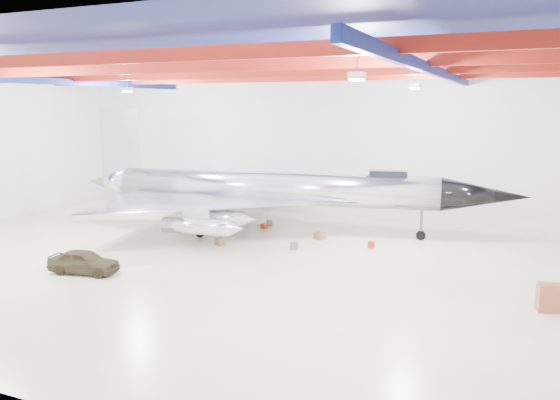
% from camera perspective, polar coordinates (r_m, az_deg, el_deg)
% --- Properties ---
extents(floor, '(40.00, 40.00, 0.00)m').
position_cam_1_polar(floor, '(31.23, -7.38, -6.22)').
color(floor, beige).
rests_on(floor, ground).
extents(wall_back, '(40.00, 0.00, 40.00)m').
position_cam_1_polar(wall_back, '(43.65, 2.63, 5.82)').
color(wall_back, silver).
rests_on(wall_back, floor).
extents(ceiling, '(40.00, 40.00, 0.00)m').
position_cam_1_polar(ceiling, '(30.09, -7.87, 14.33)').
color(ceiling, '#0A0F38').
rests_on(ceiling, wall_back).
extents(ceiling_structure, '(39.50, 29.50, 1.08)m').
position_cam_1_polar(ceiling_structure, '(30.04, -7.83, 13.05)').
color(ceiling_structure, maroon).
rests_on(ceiling_structure, ceiling).
extents(jet_aircraft, '(30.39, 20.13, 8.32)m').
position_cam_1_polar(jet_aircraft, '(37.14, -0.72, 0.79)').
color(jet_aircraft, silver).
rests_on(jet_aircraft, floor).
extents(jeep, '(3.89, 2.13, 1.25)m').
position_cam_1_polar(jeep, '(30.22, -19.82, -6.07)').
color(jeep, '#38311C').
rests_on(jeep, floor).
extents(desk, '(1.43, 0.95, 1.21)m').
position_cam_1_polar(desk, '(26.12, 26.70, -9.13)').
color(desk, brown).
rests_on(desk, floor).
extents(crate_ply, '(0.54, 0.47, 0.33)m').
position_cam_1_polar(crate_ply, '(37.99, -9.49, -3.09)').
color(crate_ply, olive).
rests_on(crate_ply, floor).
extents(toolbox_red, '(0.56, 0.51, 0.32)m').
position_cam_1_polar(toolbox_red, '(38.60, -1.67, -2.75)').
color(toolbox_red, '#A02610').
rests_on(toolbox_red, floor).
extents(engine_drum, '(0.50, 0.50, 0.43)m').
position_cam_1_polar(engine_drum, '(33.04, 1.50, -4.85)').
color(engine_drum, '#59595B').
rests_on(engine_drum, floor).
extents(parts_bin, '(0.79, 0.72, 0.45)m').
position_cam_1_polar(parts_bin, '(35.65, 4.16, -3.75)').
color(parts_bin, olive).
rests_on(parts_bin, floor).
extents(tool_chest, '(0.51, 0.51, 0.40)m').
position_cam_1_polar(tool_chest, '(33.89, 9.50, -4.63)').
color(tool_chest, '#A02610').
rests_on(tool_chest, floor).
extents(oil_barrel, '(0.72, 0.66, 0.41)m').
position_cam_1_polar(oil_barrel, '(34.33, -6.28, -4.35)').
color(oil_barrel, olive).
rests_on(oil_barrel, floor).
extents(spares_box, '(0.56, 0.56, 0.40)m').
position_cam_1_polar(spares_box, '(39.55, -1.13, -2.38)').
color(spares_box, '#59595B').
rests_on(spares_box, floor).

